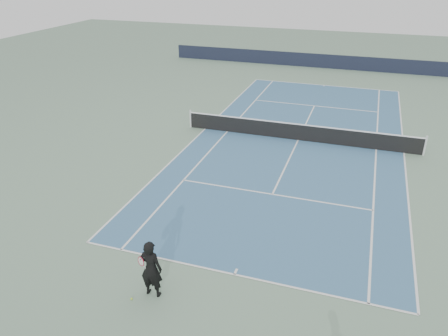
% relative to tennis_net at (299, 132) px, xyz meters
% --- Properties ---
extents(ground, '(80.00, 80.00, 0.00)m').
position_rel_tennis_net_xyz_m(ground, '(0.00, 0.00, -0.50)').
color(ground, slate).
extents(court_surface, '(10.97, 23.77, 0.01)m').
position_rel_tennis_net_xyz_m(court_surface, '(0.00, 0.00, -0.50)').
color(court_surface, '#3B668C').
rests_on(court_surface, ground).
extents(tennis_net, '(12.90, 0.10, 1.07)m').
position_rel_tennis_net_xyz_m(tennis_net, '(0.00, 0.00, 0.00)').
color(tennis_net, silver).
rests_on(tennis_net, ground).
extents(windscreen_far, '(30.00, 0.25, 1.20)m').
position_rel_tennis_net_xyz_m(windscreen_far, '(0.00, 17.88, 0.10)').
color(windscreen_far, black).
rests_on(windscreen_far, ground).
extents(tennis_player, '(0.81, 0.53, 1.90)m').
position_rel_tennis_net_xyz_m(tennis_player, '(-2.07, -13.48, 0.44)').
color(tennis_player, black).
rests_on(tennis_player, ground).
extents(tennis_ball, '(0.07, 0.07, 0.07)m').
position_rel_tennis_net_xyz_m(tennis_ball, '(-2.56, -13.92, -0.47)').
color(tennis_ball, '#B4DA2C').
rests_on(tennis_ball, ground).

